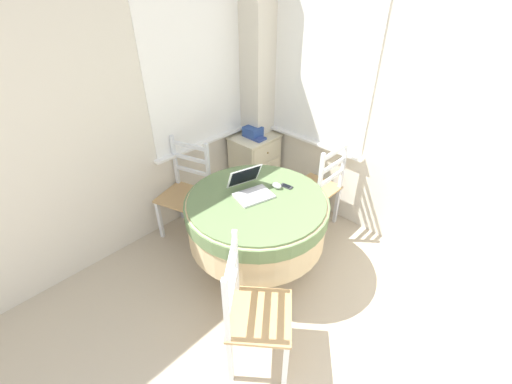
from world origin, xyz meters
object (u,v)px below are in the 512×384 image
cell_phone (287,186)px  dining_chair_near_right_window (318,188)px  laptop (250,189)px  dining_chair_near_back_window (186,193)px  dining_chair_camera_near (253,312)px  corner_cabinet (255,165)px  storage_box (253,132)px  computer_mouse (277,186)px  round_dining_table (257,216)px  book_on_cabinet (256,137)px

cell_phone → dining_chair_near_right_window: bearing=2.9°
laptop → dining_chair_near_back_window: size_ratio=0.39×
dining_chair_camera_near → dining_chair_near_back_window: bearing=69.3°
dining_chair_near_right_window → corner_cabinet: 0.92m
storage_box → computer_mouse: bearing=-125.6°
corner_cabinet → dining_chair_camera_near: bearing=-136.6°
dining_chair_camera_near → computer_mouse: bearing=32.7°
corner_cabinet → dining_chair_near_right_window: bearing=-92.6°
dining_chair_camera_near → corner_cabinet: (1.53, 1.45, -0.10)m
dining_chair_near_right_window → storage_box: bearing=88.4°
dining_chair_near_right_window → cell_phone: bearing=-177.1°
dining_chair_near_back_window → round_dining_table: bearing=-83.8°
dining_chair_camera_near → storage_box: dining_chair_camera_near is taller
laptop → computer_mouse: laptop is taller
computer_mouse → cell_phone: computer_mouse is taller
laptop → book_on_cabinet: size_ratio=1.73×
laptop → dining_chair_near_back_window: 0.85m
laptop → dining_chair_near_right_window: size_ratio=0.39×
storage_box → round_dining_table: bearing=-134.6°
computer_mouse → dining_chair_near_back_window: dining_chair_near_back_window is taller
round_dining_table → book_on_cabinet: size_ratio=5.41×
cell_phone → dining_chair_camera_near: bearing=-151.5°
round_dining_table → dining_chair_near_right_window: dining_chair_near_right_window is taller
round_dining_table → dining_chair_near_back_window: (-0.09, 0.86, -0.12)m
round_dining_table → dining_chair_camera_near: dining_chair_camera_near is taller
cell_phone → book_on_cabinet: (0.56, 0.89, -0.03)m
dining_chair_near_right_window → computer_mouse: bearing=178.1°
laptop → round_dining_table: bearing=-103.8°
laptop → storage_box: bearing=43.0°
round_dining_table → book_on_cabinet: bearing=44.0°
computer_mouse → cell_phone: size_ratio=0.82×
laptop → dining_chair_near_back_window: dining_chair_near_back_window is taller
computer_mouse → dining_chair_near_right_window: bearing=-1.9°
computer_mouse → corner_cabinet: computer_mouse is taller
laptop → dining_chair_camera_near: size_ratio=0.39×
cell_phone → book_on_cabinet: size_ratio=0.51×
dining_chair_near_back_window → computer_mouse: bearing=-69.4°
laptop → book_on_cabinet: bearing=41.4°
computer_mouse → dining_chair_camera_near: size_ratio=0.09×
dining_chair_near_back_window → book_on_cabinet: (0.96, -0.03, 0.27)m
computer_mouse → storage_box: (0.65, 0.91, -0.00)m
dining_chair_near_back_window → dining_chair_near_right_window: (0.95, -0.89, 0.00)m
dining_chair_near_right_window → dining_chair_near_back_window: bearing=136.8°
laptop → cell_phone: 0.32m
corner_cabinet → computer_mouse: bearing=-126.7°
dining_chair_near_back_window → cell_phone: bearing=-66.6°
corner_cabinet → storage_box: (-0.01, 0.01, 0.42)m
dining_chair_camera_near → book_on_cabinet: 2.07m
round_dining_table → dining_chair_near_right_window: size_ratio=1.21×
computer_mouse → book_on_cabinet: 1.05m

